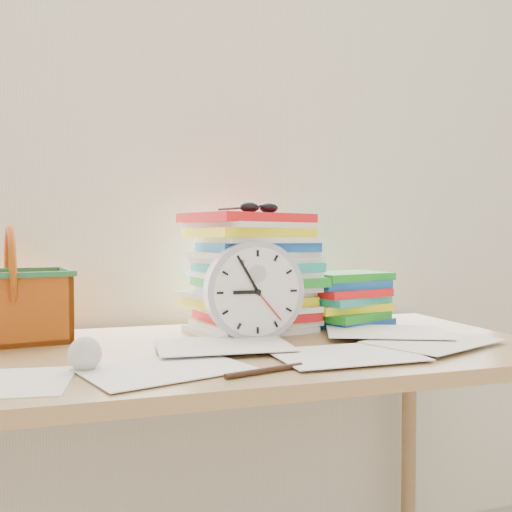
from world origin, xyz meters
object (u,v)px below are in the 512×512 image
object	(u,v)px
paper_stack	(252,272)
desk	(233,379)
basket	(10,285)
book_stack	(343,299)
clock	(254,291)

from	to	relation	value
paper_stack	desk	bearing A→B (deg)	-118.84
paper_stack	basket	bearing A→B (deg)	177.60
basket	paper_stack	bearing A→B (deg)	-11.22
paper_stack	book_stack	xyz separation A→B (m)	(0.26, -0.00, -0.08)
book_stack	clock	bearing A→B (deg)	-155.90
desk	book_stack	bearing A→B (deg)	27.23
paper_stack	book_stack	size ratio (longest dim) A/B	1.28
desk	paper_stack	xyz separation A→B (m)	(0.10, 0.19, 0.23)
clock	book_stack	size ratio (longest dim) A/B	0.94
paper_stack	basket	distance (m)	0.58
clock	paper_stack	bearing A→B (deg)	74.56
paper_stack	book_stack	bearing A→B (deg)	-0.41
basket	desk	bearing A→B (deg)	-33.05
book_stack	basket	world-z (taller)	basket
clock	book_stack	world-z (taller)	clock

